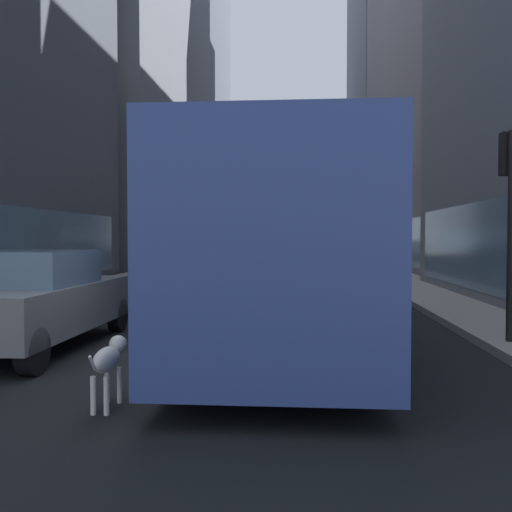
% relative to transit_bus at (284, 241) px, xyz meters
% --- Properties ---
extents(ground_plane, '(120.00, 120.00, 0.00)m').
position_rel_transit_bus_xyz_m(ground_plane, '(-1.20, 31.98, -1.78)').
color(ground_plane, black).
extents(sidewalk_left, '(2.40, 110.00, 0.15)m').
position_rel_transit_bus_xyz_m(sidewalk_left, '(-6.90, 31.98, -1.70)').
color(sidewalk_left, gray).
rests_on(sidewalk_left, ground).
extents(sidewalk_right, '(2.40, 110.00, 0.15)m').
position_rel_transit_bus_xyz_m(sidewalk_right, '(4.50, 31.98, -1.70)').
color(sidewalk_right, '#9E9991').
rests_on(sidewalk_right, ground).
extents(building_left_mid, '(10.56, 22.64, 36.55)m').
position_rel_transit_bus_xyz_m(building_left_mid, '(-13.10, 28.53, 16.49)').
color(building_left_mid, slate).
rests_on(building_left_mid, ground).
extents(building_left_far, '(8.29, 23.53, 37.31)m').
position_rel_transit_bus_xyz_m(building_left_far, '(-13.10, 52.63, 16.87)').
color(building_left_far, '#4C515B').
rests_on(building_left_far, ground).
extents(building_right_mid, '(9.68, 23.07, 23.34)m').
position_rel_transit_bus_xyz_m(building_right_mid, '(10.70, 24.11, 9.88)').
color(building_right_mid, slate).
rests_on(building_right_mid, ground).
extents(building_right_far, '(9.63, 18.68, 36.25)m').
position_rel_transit_bus_xyz_m(building_right_far, '(10.70, 45.70, 16.34)').
color(building_right_far, slate).
rests_on(building_right_far, ground).
extents(transit_bus, '(2.78, 11.53, 3.05)m').
position_rel_transit_bus_xyz_m(transit_bus, '(0.00, 0.00, 0.00)').
color(transit_bus, '#33478C').
rests_on(transit_bus, ground).
extents(car_white_van, '(1.92, 4.44, 1.62)m').
position_rel_transit_bus_xyz_m(car_white_van, '(0.00, 44.06, -0.95)').
color(car_white_van, silver).
rests_on(car_white_van, ground).
extents(car_black_suv, '(1.70, 4.52, 1.62)m').
position_rel_transit_bus_xyz_m(car_black_suv, '(-2.40, 25.04, -0.96)').
color(car_black_suv, black).
rests_on(car_black_suv, ground).
extents(car_grey_wagon, '(1.75, 4.30, 1.62)m').
position_rel_transit_bus_xyz_m(car_grey_wagon, '(-4.00, -2.00, -0.96)').
color(car_grey_wagon, slate).
rests_on(car_grey_wagon, ground).
extents(box_truck, '(2.30, 7.50, 3.05)m').
position_rel_transit_bus_xyz_m(box_truck, '(-4.00, 11.54, -0.11)').
color(box_truck, '#A51919').
rests_on(box_truck, ground).
extents(dalmatian_dog, '(0.22, 0.96, 0.72)m').
position_rel_transit_bus_xyz_m(dalmatian_dog, '(-1.76, -4.92, -1.26)').
color(dalmatian_dog, white).
rests_on(dalmatian_dog, ground).
extents(traffic_light_near, '(0.24, 0.41, 3.40)m').
position_rel_transit_bus_xyz_m(traffic_light_near, '(3.70, -1.43, 0.66)').
color(traffic_light_near, black).
rests_on(traffic_light_near, sidewalk_right).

